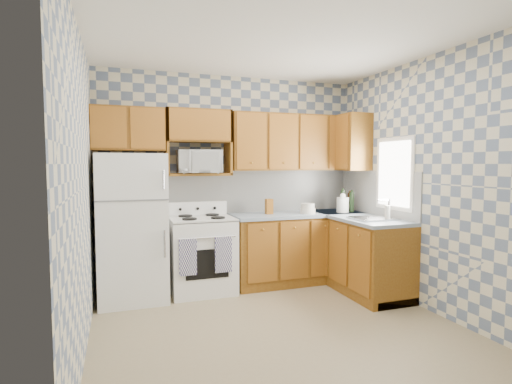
# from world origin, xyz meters

# --- Properties ---
(floor) EXTENTS (3.40, 3.40, 0.00)m
(floor) POSITION_xyz_m (0.00, 0.00, 0.00)
(floor) COLOR #8C7A5A
(floor) RESTS_ON ground
(back_wall) EXTENTS (3.40, 0.02, 2.70)m
(back_wall) POSITION_xyz_m (0.00, 1.60, 1.35)
(back_wall) COLOR slate
(back_wall) RESTS_ON ground
(right_wall) EXTENTS (0.02, 3.20, 2.70)m
(right_wall) POSITION_xyz_m (1.70, 0.00, 1.35)
(right_wall) COLOR slate
(right_wall) RESTS_ON ground
(backsplash_back) EXTENTS (2.60, 0.02, 0.56)m
(backsplash_back) POSITION_xyz_m (0.40, 1.59, 1.20)
(backsplash_back) COLOR white
(backsplash_back) RESTS_ON back_wall
(backsplash_right) EXTENTS (0.02, 1.60, 0.56)m
(backsplash_right) POSITION_xyz_m (1.69, 0.80, 1.20)
(backsplash_right) COLOR white
(backsplash_right) RESTS_ON right_wall
(refrigerator) EXTENTS (0.75, 0.70, 1.68)m
(refrigerator) POSITION_xyz_m (-1.27, 1.25, 0.84)
(refrigerator) COLOR white
(refrigerator) RESTS_ON floor
(stove_body) EXTENTS (0.76, 0.65, 0.90)m
(stove_body) POSITION_xyz_m (-0.47, 1.28, 0.45)
(stove_body) COLOR white
(stove_body) RESTS_ON floor
(cooktop) EXTENTS (0.76, 0.65, 0.02)m
(cooktop) POSITION_xyz_m (-0.47, 1.28, 0.91)
(cooktop) COLOR silver
(cooktop) RESTS_ON stove_body
(backguard) EXTENTS (0.76, 0.08, 0.17)m
(backguard) POSITION_xyz_m (-0.47, 1.55, 1.00)
(backguard) COLOR white
(backguard) RESTS_ON cooktop
(dish_towel_left) EXTENTS (0.20, 0.02, 0.41)m
(dish_towel_left) POSITION_xyz_m (-0.69, 0.93, 0.52)
(dish_towel_left) COLOR navy
(dish_towel_left) RESTS_ON stove_body
(dish_towel_right) EXTENTS (0.20, 0.02, 0.41)m
(dish_towel_right) POSITION_xyz_m (-0.29, 0.93, 0.52)
(dish_towel_right) COLOR navy
(dish_towel_right) RESTS_ON stove_body
(base_cabinets_back) EXTENTS (1.75, 0.60, 0.88)m
(base_cabinets_back) POSITION_xyz_m (0.82, 1.30, 0.44)
(base_cabinets_back) COLOR #66360E
(base_cabinets_back) RESTS_ON floor
(base_cabinets_right) EXTENTS (0.60, 1.60, 0.88)m
(base_cabinets_right) POSITION_xyz_m (1.40, 0.80, 0.44)
(base_cabinets_right) COLOR #66360E
(base_cabinets_right) RESTS_ON floor
(countertop_back) EXTENTS (1.77, 0.63, 0.04)m
(countertop_back) POSITION_xyz_m (0.82, 1.30, 0.90)
(countertop_back) COLOR gray
(countertop_back) RESTS_ON base_cabinets_back
(countertop_right) EXTENTS (0.63, 1.60, 0.04)m
(countertop_right) POSITION_xyz_m (1.40, 0.80, 0.90)
(countertop_right) COLOR gray
(countertop_right) RESTS_ON base_cabinets_right
(upper_cabinets_back) EXTENTS (1.75, 0.33, 0.74)m
(upper_cabinets_back) POSITION_xyz_m (0.82, 1.44, 1.85)
(upper_cabinets_back) COLOR #66360E
(upper_cabinets_back) RESTS_ON back_wall
(upper_cabinets_fridge) EXTENTS (0.82, 0.33, 0.50)m
(upper_cabinets_fridge) POSITION_xyz_m (-1.29, 1.44, 1.97)
(upper_cabinets_fridge) COLOR #66360E
(upper_cabinets_fridge) RESTS_ON back_wall
(upper_cabinets_right) EXTENTS (0.33, 0.70, 0.74)m
(upper_cabinets_right) POSITION_xyz_m (1.53, 1.25, 1.85)
(upper_cabinets_right) COLOR #66360E
(upper_cabinets_right) RESTS_ON right_wall
(microwave_shelf) EXTENTS (0.80, 0.33, 0.03)m
(microwave_shelf) POSITION_xyz_m (-0.47, 1.44, 1.44)
(microwave_shelf) COLOR #66360E
(microwave_shelf) RESTS_ON back_wall
(microwave) EXTENTS (0.52, 0.36, 0.29)m
(microwave) POSITION_xyz_m (-0.47, 1.38, 1.59)
(microwave) COLOR white
(microwave) RESTS_ON microwave_shelf
(sink) EXTENTS (0.48, 0.40, 0.03)m
(sink) POSITION_xyz_m (1.40, 0.45, 0.93)
(sink) COLOR #B7B7BC
(sink) RESTS_ON countertop_right
(window) EXTENTS (0.02, 0.66, 0.86)m
(window) POSITION_xyz_m (1.69, 0.45, 1.45)
(window) COLOR white
(window) RESTS_ON right_wall
(bottle_0) EXTENTS (0.06, 0.06, 0.29)m
(bottle_0) POSITION_xyz_m (1.44, 1.20, 1.07)
(bottle_0) COLOR black
(bottle_0) RESTS_ON countertop_back
(bottle_1) EXTENTS (0.06, 0.06, 0.27)m
(bottle_1) POSITION_xyz_m (1.54, 1.14, 1.06)
(bottle_1) COLOR black
(bottle_1) RESTS_ON countertop_back
(bottle_2) EXTENTS (0.06, 0.06, 0.25)m
(bottle_2) POSITION_xyz_m (1.58, 1.24, 1.05)
(bottle_2) COLOR #4E260D
(bottle_2) RESTS_ON countertop_back
(knife_block) EXTENTS (0.09, 0.09, 0.20)m
(knife_block) POSITION_xyz_m (0.42, 1.31, 1.02)
(knife_block) COLOR brown
(knife_block) RESTS_ON countertop_back
(electric_kettle) EXTENTS (0.16, 0.16, 0.20)m
(electric_kettle) POSITION_xyz_m (1.41, 1.14, 1.02)
(electric_kettle) COLOR white
(electric_kettle) RESTS_ON countertop_back
(food_containers) EXTENTS (0.20, 0.20, 0.13)m
(food_containers) POSITION_xyz_m (0.91, 1.18, 0.99)
(food_containers) COLOR silver
(food_containers) RESTS_ON countertop_back
(soap_bottle) EXTENTS (0.06, 0.06, 0.17)m
(soap_bottle) POSITION_xyz_m (1.49, 0.30, 1.01)
(soap_bottle) COLOR silver
(soap_bottle) RESTS_ON countertop_right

